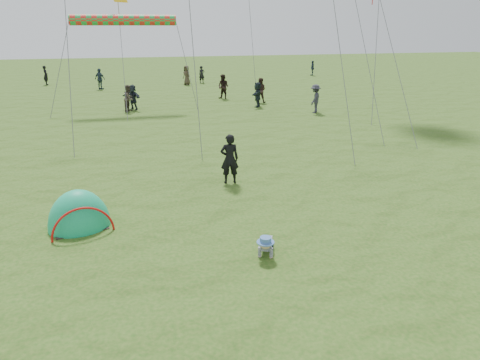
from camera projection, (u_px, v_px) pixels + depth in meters
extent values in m
plane|color=#204C12|center=(213.00, 246.00, 10.51)|extent=(140.00, 140.00, 0.00)
ellipsoid|color=#10996E|center=(80.00, 227.00, 11.52)|extent=(1.89, 1.68, 2.09)
imported|color=black|center=(230.00, 159.00, 14.47)|extent=(0.66, 0.46, 1.72)
imported|color=black|center=(46.00, 75.00, 39.16)|extent=(0.62, 0.73, 1.71)
imported|color=#301F1D|center=(260.00, 90.00, 30.02)|extent=(1.02, 0.93, 1.71)
imported|color=#2D2C37|center=(315.00, 99.00, 26.41)|extent=(1.22, 1.28, 1.74)
imported|color=#1E252F|center=(133.00, 97.00, 27.40)|extent=(1.36, 1.41, 1.61)
imported|color=black|center=(202.00, 75.00, 40.39)|extent=(0.66, 0.52, 1.58)
imported|color=black|center=(223.00, 87.00, 31.48)|extent=(1.09, 1.09, 1.78)
imported|color=#2B3B49|center=(100.00, 79.00, 36.25)|extent=(1.06, 0.97, 1.74)
imported|color=#3E3326|center=(187.00, 75.00, 39.17)|extent=(0.92, 1.00, 1.72)
imported|color=black|center=(258.00, 95.00, 28.39)|extent=(1.11, 1.57, 1.63)
imported|color=#41352F|center=(129.00, 98.00, 26.79)|extent=(0.91, 1.00, 1.66)
imported|color=#263247|center=(312.00, 68.00, 46.67)|extent=(0.74, 1.00, 1.58)
cylinder|color=red|center=(124.00, 20.00, 26.19)|extent=(6.34, 0.64, 0.64)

